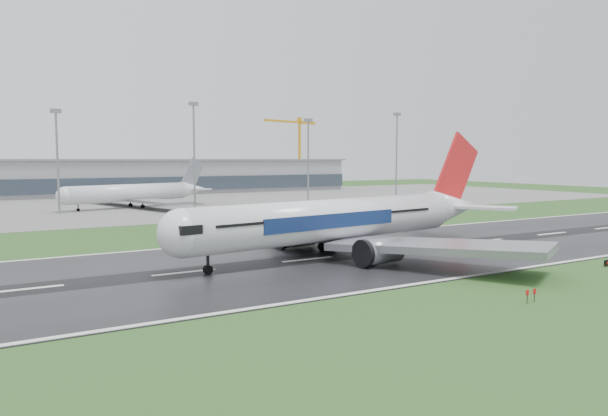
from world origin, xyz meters
TOP-DOWN VIEW (x-y plane):
  - ground at (0.00, 0.00)m, footprint 520.00×520.00m
  - runway at (0.00, 0.00)m, footprint 400.00×45.00m
  - apron at (0.00, 125.00)m, footprint 400.00×130.00m
  - terminal at (0.00, 185.00)m, footprint 240.00×36.00m
  - main_airliner at (9.17, 1.14)m, footprint 76.12×73.38m
  - parked_airliner at (-0.02, 109.55)m, footprint 64.53×61.96m
  - tower_crane at (113.81, 200.00)m, footprint 38.38×13.25m
  - floodmast_2 at (-23.94, 100.00)m, footprint 0.64×0.64m
  - floodmast_3 at (16.89, 100.00)m, footprint 0.64×0.64m
  - floodmast_4 at (59.83, 100.00)m, footprint 0.64×0.64m
  - floodmast_5 at (100.88, 100.00)m, footprint 0.64×0.64m

SIDE VIEW (x-z plane):
  - ground at x=0.00m, z-range 0.00..0.00m
  - apron at x=0.00m, z-range 0.00..0.08m
  - runway at x=0.00m, z-range 0.00..0.10m
  - terminal at x=0.00m, z-range 0.00..15.00m
  - parked_airliner at x=-0.02m, z-range 0.08..15.69m
  - main_airliner at x=9.17m, z-range 0.10..20.12m
  - floodmast_2 at x=-23.94m, z-range 0.00..28.83m
  - floodmast_4 at x=59.83m, z-range 0.00..29.11m
  - floodmast_3 at x=16.89m, z-range 0.00..32.84m
  - floodmast_5 at x=100.88m, z-range 0.00..32.90m
  - tower_crane at x=113.81m, z-range 0.00..39.31m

